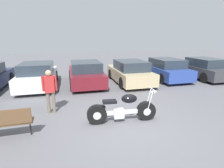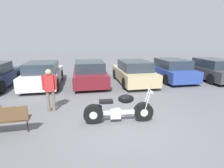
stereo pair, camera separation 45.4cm
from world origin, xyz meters
TOP-DOWN VIEW (x-y plane):
  - ground_plane at (0.00, 0.00)m, footprint 60.00×60.00m
  - motorcycle at (-0.15, 0.19)m, footprint 2.31×0.62m
  - parked_car_white at (-3.42, 5.48)m, footprint 1.92×4.15m
  - parked_car_maroon at (-0.76, 5.37)m, footprint 1.92×4.15m
  - parked_car_champagne at (1.90, 5.08)m, footprint 1.92×4.15m
  - parked_car_blue at (4.56, 5.48)m, footprint 1.92×4.15m
  - parked_car_dark_grey at (7.22, 5.08)m, footprint 1.92×4.15m
  - person_standing at (-2.45, 1.52)m, footprint 0.52×0.22m

SIDE VIEW (x-z plane):
  - ground_plane at x=0.00m, z-range 0.00..0.00m
  - motorcycle at x=-0.15m, z-range -0.12..0.97m
  - parked_car_white at x=-3.42m, z-range -0.04..1.35m
  - parked_car_maroon at x=-0.76m, z-range -0.04..1.35m
  - parked_car_champagne at x=1.90m, z-range -0.04..1.35m
  - parked_car_blue at x=4.56m, z-range -0.04..1.35m
  - parked_car_dark_grey at x=7.22m, z-range -0.04..1.35m
  - person_standing at x=-2.45m, z-range 0.14..1.75m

